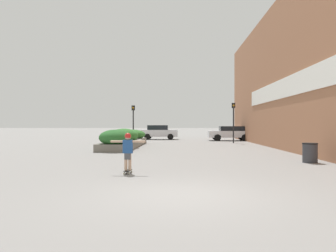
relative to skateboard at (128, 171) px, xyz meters
The scene contains 11 objects.
ground_plane 3.71m from the skateboard, 60.87° to the right, with size 300.00×300.00×0.00m, color gray.
building_wall_right 14.38m from the skateboard, 51.54° to the left, with size 0.67×34.48×9.91m.
planter_box 12.90m from the skateboard, 99.94° to the left, with size 2.15×10.14×1.34m.
skateboard is the anchor object (origin of this frame).
skateboarder 0.78m from the skateboard, behind, with size 1.15×0.21×1.23m.
trash_bin 7.93m from the skateboard, 24.45° to the left, with size 0.63×0.63×0.83m.
car_leftmost 24.80m from the skateboard, 91.27° to the left, with size 3.96×1.90×1.55m.
car_center_left 23.48m from the skateboard, 73.17° to the left, with size 4.29×2.02×1.45m.
car_center_right 26.29m from the skateboard, 55.10° to the left, with size 4.77×1.96×1.67m.
traffic_light_left 18.96m from the skateboard, 97.61° to the left, with size 0.28×0.30×3.35m.
traffic_light_right 19.34m from the skateboard, 70.48° to the left, with size 0.28×0.30×3.52m.
Camera 1 is at (-0.09, -7.49, 1.61)m, focal length 35.00 mm.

